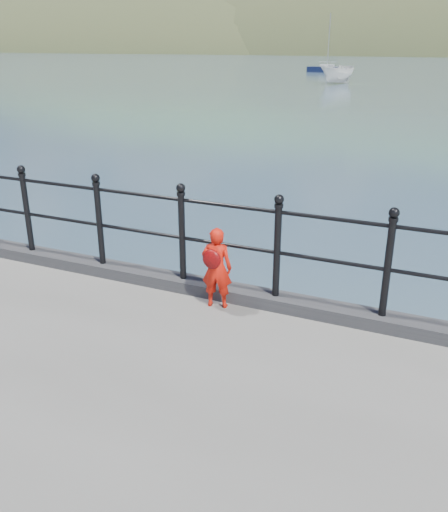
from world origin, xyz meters
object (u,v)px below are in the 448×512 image
at_px(child, 216,267).
at_px(launch_white, 338,74).
at_px(railing, 228,233).
at_px(sailboat_left, 327,70).

relative_size(child, launch_white, 0.21).
bearing_deg(railing, child, -95.89).
xyz_separation_m(railing, child, (-0.03, -0.26, -0.33)).
distance_m(child, launch_white, 50.46).
height_order(railing, sailboat_left, sailboat_left).
xyz_separation_m(railing, launch_white, (-9.96, 49.20, -0.93)).
xyz_separation_m(launch_white, sailboat_left, (-6.07, 20.40, -0.56)).
distance_m(railing, child, 0.43).
distance_m(railing, sailboat_left, 71.45).
bearing_deg(launch_white, railing, -56.60).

